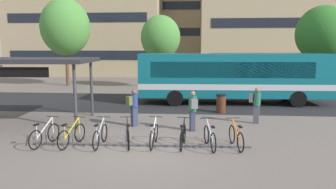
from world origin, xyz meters
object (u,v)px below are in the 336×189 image
parked_bicycle_white_0 (45,135)px  trash_bin (221,103)px  parked_bicycle_orange_7 (236,137)px  commuter_grey_pack_1 (256,103)px  transit_shelter (22,62)px  parked_bicycle_white_4 (154,136)px  parked_bicycle_yellow_1 (72,135)px  parked_bicycle_black_3 (128,136)px  commuter_olive_pack_0 (133,105)px  parked_bicycle_black_5 (183,137)px  commuter_grey_pack_2 (193,108)px  parked_bicycle_silver_6 (210,138)px  street_tree_0 (65,27)px  street_tree_1 (323,34)px  parked_bicycle_silver_2 (100,136)px  city_bus (234,76)px  street_tree_2 (161,38)px

parked_bicycle_white_0 → trash_bin: size_ratio=1.65×
parked_bicycle_orange_7 → commuter_grey_pack_1: bearing=-30.4°
parked_bicycle_white_0 → transit_shelter: transit_shelter is taller
parked_bicycle_white_4 → trash_bin: bearing=-24.0°
parked_bicycle_yellow_1 → parked_bicycle_black_3: 2.06m
parked_bicycle_yellow_1 → commuter_olive_pack_0: (1.73, 2.97, 0.60)m
parked_bicycle_black_5 → trash_bin: (1.93, 6.14, 0.13)m
parked_bicycle_orange_7 → commuter_grey_pack_2: (-1.56, 2.12, 0.62)m
parked_bicycle_yellow_1 → parked_bicycle_silver_6: (5.04, 0.13, 0.00)m
street_tree_0 → street_tree_1: bearing=-9.3°
parked_bicycle_silver_2 → street_tree_1: bearing=-42.7°
city_bus → commuter_grey_pack_1: (0.31, -5.37, -0.78)m
commuter_grey_pack_1 → commuter_grey_pack_2: commuter_grey_pack_2 is taller
parked_bicycle_black_5 → commuter_olive_pack_0: size_ratio=1.01×
commuter_olive_pack_0 → transit_shelter: bearing=129.9°
parked_bicycle_white_4 → street_tree_2: 17.06m
parked_bicycle_silver_6 → commuter_grey_pack_1: 4.55m
parked_bicycle_silver_2 → commuter_grey_pack_1: 7.49m
parked_bicycle_white_4 → trash_bin: 6.80m
parked_bicycle_yellow_1 → parked_bicycle_orange_7: 6.00m
city_bus → parked_bicycle_black_5: size_ratio=7.03×
parked_bicycle_white_0 → city_bus: bearing=-29.1°
trash_bin → transit_shelter: bearing=-163.8°
parked_bicycle_white_0 → parked_bicycle_white_4: bearing=-74.5°
parked_bicycle_silver_2 → parked_bicycle_silver_6: (3.98, 0.09, 0.00)m
commuter_grey_pack_2 → street_tree_2: (-2.84, 14.37, 3.46)m
commuter_grey_pack_1 → trash_bin: commuter_grey_pack_1 is taller
parked_bicycle_white_0 → street_tree_0: street_tree_0 is taller
parked_bicycle_silver_2 → parked_bicycle_silver_6: same height
transit_shelter → street_tree_1: (18.09, 10.77, 1.74)m
trash_bin → commuter_grey_pack_1: bearing=-59.2°
commuter_olive_pack_0 → commuter_grey_pack_1: 5.77m
commuter_grey_pack_2 → parked_bicycle_silver_6: bearing=-179.8°
parked_bicycle_orange_7 → street_tree_0: size_ratio=0.21×
parked_bicycle_silver_6 → street_tree_0: 22.25m
parked_bicycle_white_0 → parked_bicycle_silver_6: 6.06m
commuter_olive_pack_0 → trash_bin: (4.28, 3.34, -0.47)m
street_tree_0 → parked_bicycle_orange_7: bearing=-52.6°
parked_bicycle_white_0 → parked_bicycle_black_5: (5.09, 0.22, 0.00)m
parked_bicycle_black_5 → parked_bicycle_silver_6: same height
parked_bicycle_white_0 → parked_bicycle_silver_6: (6.05, 0.17, 0.00)m
transit_shelter → trash_bin: 10.41m
commuter_grey_pack_2 → parked_bicycle_silver_2: bearing=109.4°
commuter_grey_pack_2 → street_tree_2: street_tree_2 is taller
commuter_grey_pack_2 → street_tree_0: 20.01m
parked_bicycle_yellow_1 → transit_shelter: bearing=59.7°
parked_bicycle_white_4 → parked_bicycle_yellow_1: bearing=96.3°
parked_bicycle_black_3 → commuter_grey_pack_1: (5.36, 3.81, 0.61)m
parked_bicycle_silver_2 → transit_shelter: 6.41m
parked_bicycle_white_0 → parked_bicycle_orange_7: bearing=-75.9°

